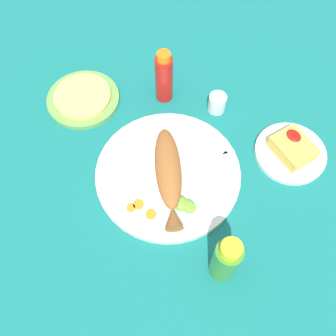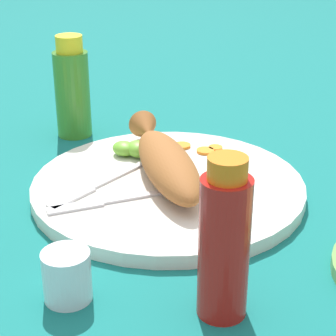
% 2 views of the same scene
% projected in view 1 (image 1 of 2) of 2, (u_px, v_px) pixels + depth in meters
% --- Properties ---
extents(ground_plane, '(4.00, 4.00, 0.00)m').
position_uv_depth(ground_plane, '(168.00, 175.00, 0.96)').
color(ground_plane, '#146B66').
extents(main_plate, '(0.37, 0.37, 0.02)m').
position_uv_depth(main_plate, '(168.00, 174.00, 0.95)').
color(main_plate, silver).
rests_on(main_plate, ground_plane).
extents(fried_fish, '(0.27, 0.17, 0.05)m').
position_uv_depth(fried_fish, '(169.00, 173.00, 0.91)').
color(fried_fish, '#935628').
rests_on(fried_fish, main_plate).
extents(fork_near, '(0.08, 0.18, 0.00)m').
position_uv_depth(fork_near, '(200.00, 155.00, 0.96)').
color(fork_near, silver).
rests_on(fork_near, main_plate).
extents(fork_far, '(0.05, 0.18, 0.00)m').
position_uv_depth(fork_far, '(206.00, 171.00, 0.94)').
color(fork_far, silver).
rests_on(fork_far, main_plate).
extents(carrot_slice_near, '(0.03, 0.03, 0.00)m').
position_uv_depth(carrot_slice_near, '(138.00, 204.00, 0.90)').
color(carrot_slice_near, orange).
rests_on(carrot_slice_near, main_plate).
extents(carrot_slice_mid, '(0.02, 0.02, 0.00)m').
position_uv_depth(carrot_slice_mid, '(131.00, 208.00, 0.89)').
color(carrot_slice_mid, orange).
rests_on(carrot_slice_mid, main_plate).
extents(carrot_slice_far, '(0.03, 0.03, 0.00)m').
position_uv_depth(carrot_slice_far, '(151.00, 214.00, 0.88)').
color(carrot_slice_far, orange).
rests_on(carrot_slice_far, main_plate).
extents(lime_wedge_main, '(0.04, 0.04, 0.02)m').
position_uv_depth(lime_wedge_main, '(180.00, 203.00, 0.89)').
color(lime_wedge_main, '#6BB233').
rests_on(lime_wedge_main, main_plate).
extents(lime_wedge_side, '(0.04, 0.03, 0.02)m').
position_uv_depth(lime_wedge_side, '(189.00, 207.00, 0.89)').
color(lime_wedge_side, '#6BB233').
rests_on(lime_wedge_side, main_plate).
extents(hot_sauce_bottle_red, '(0.05, 0.05, 0.17)m').
position_uv_depth(hot_sauce_bottle_red, '(164.00, 78.00, 1.01)').
color(hot_sauce_bottle_red, '#B21914').
rests_on(hot_sauce_bottle_red, ground_plane).
extents(hot_sauce_bottle_green, '(0.06, 0.06, 0.17)m').
position_uv_depth(hot_sauce_bottle_green, '(226.00, 260.00, 0.77)').
color(hot_sauce_bottle_green, '#3D8428').
rests_on(hot_sauce_bottle_green, ground_plane).
extents(salt_cup, '(0.05, 0.05, 0.05)m').
position_uv_depth(salt_cup, '(217.00, 104.00, 1.04)').
color(salt_cup, silver).
rests_on(salt_cup, ground_plane).
extents(side_plate_fries, '(0.19, 0.19, 0.01)m').
position_uv_depth(side_plate_fries, '(290.00, 153.00, 0.98)').
color(side_plate_fries, silver).
rests_on(side_plate_fries, ground_plane).
extents(fries_pile, '(0.10, 0.08, 0.04)m').
position_uv_depth(fries_pile, '(293.00, 148.00, 0.96)').
color(fries_pile, gold).
rests_on(fries_pile, side_plate_fries).
extents(tortilla_plate, '(0.21, 0.21, 0.01)m').
position_uv_depth(tortilla_plate, '(83.00, 99.00, 1.07)').
color(tortilla_plate, '#6B9E4C').
rests_on(tortilla_plate, ground_plane).
extents(tortilla_stack, '(0.16, 0.16, 0.01)m').
position_uv_depth(tortilla_stack, '(82.00, 96.00, 1.06)').
color(tortilla_stack, '#E0C666').
rests_on(tortilla_stack, tortilla_plate).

